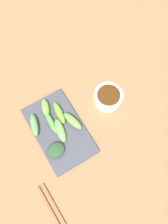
{
  "coord_description": "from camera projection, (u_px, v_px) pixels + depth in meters",
  "views": [
    {
      "loc": [
        0.13,
        0.3,
        0.91
      ],
      "look_at": [
        -0.04,
        0.02,
        0.05
      ],
      "focal_mm": 40.65,
      "sensor_mm": 36.0,
      "label": 1
    }
  ],
  "objects": [
    {
      "name": "tabletop",
      "position": [
        73.0,
        116.0,
        0.95
      ],
      "size": [
        2.1,
        2.1,
        0.02
      ],
      "primitive_type": "cube",
      "color": "#9C704B",
      "rests_on": "ground"
    },
    {
      "name": "sauce_bowl",
      "position": [
        108.0,
        97.0,
        0.94
      ],
      "size": [
        0.11,
        0.11,
        0.04
      ],
      "color": "white",
      "rests_on": "tabletop"
    },
    {
      "name": "serving_plate",
      "position": [
        59.0,
        130.0,
        0.92
      ],
      "size": [
        0.17,
        0.28,
        0.01
      ],
      "primitive_type": "cube",
      "color": "#434753",
      "rests_on": "tabletop"
    },
    {
      "name": "broccoli_stalk_0",
      "position": [
        34.0,
        125.0,
        0.9
      ],
      "size": [
        0.05,
        0.09,
        0.03
      ],
      "primitive_type": "ellipsoid",
      "rotation": [
        0.0,
        0.0,
        -0.29
      ],
      "color": "#61AE5B",
      "rests_on": "serving_plate"
    },
    {
      "name": "broccoli_stalk_1",
      "position": [
        60.0,
        130.0,
        0.9
      ],
      "size": [
        0.05,
        0.1,
        0.02
      ],
      "primitive_type": "ellipsoid",
      "rotation": [
        0.0,
        0.0,
        -0.18
      ],
      "color": "#70AB51",
      "rests_on": "serving_plate"
    },
    {
      "name": "broccoli_stalk_2",
      "position": [
        45.0,
        108.0,
        0.93
      ],
      "size": [
        0.05,
        0.08,
        0.02
      ],
      "primitive_type": "ellipsoid",
      "rotation": [
        0.0,
        0.0,
        -0.32
      ],
      "color": "#71B446",
      "rests_on": "serving_plate"
    },
    {
      "name": "broccoli_stalk_3",
      "position": [
        51.0,
        122.0,
        0.91
      ],
      "size": [
        0.03,
        0.1,
        0.02
      ],
      "primitive_type": "ellipsoid",
      "rotation": [
        0.0,
        0.0,
        -0.05
      ],
      "color": "#5CAB4A",
      "rests_on": "serving_plate"
    },
    {
      "name": "broccoli_leafy_4",
      "position": [
        56.0,
        150.0,
        0.87
      ],
      "size": [
        0.07,
        0.06,
        0.02
      ],
      "primitive_type": "ellipsoid",
      "rotation": [
        0.0,
        0.0,
        0.06
      ],
      "color": "#2D4F30",
      "rests_on": "serving_plate"
    },
    {
      "name": "broccoli_stalk_5",
      "position": [
        59.0,
        113.0,
        0.92
      ],
      "size": [
        0.03,
        0.09,
        0.02
      ],
      "primitive_type": "ellipsoid",
      "rotation": [
        0.0,
        0.0,
        -0.1
      ],
      "color": "#6DAE3D",
      "rests_on": "serving_plate"
    },
    {
      "name": "broccoli_stalk_6",
      "position": [
        73.0,
        121.0,
        0.91
      ],
      "size": [
        0.05,
        0.09,
        0.03
      ],
      "primitive_type": "ellipsoid",
      "rotation": [
        0.0,
        0.0,
        0.27
      ],
      "color": "#75A74C",
      "rests_on": "serving_plate"
    },
    {
      "name": "chopsticks",
      "position": [
        58.0,
        217.0,
        0.81
      ],
      "size": [
        0.03,
        0.23,
        0.01
      ],
      "rotation": [
        0.0,
        0.0,
        0.02
      ],
      "color": "#8C5D3E",
      "rests_on": "tabletop"
    }
  ]
}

